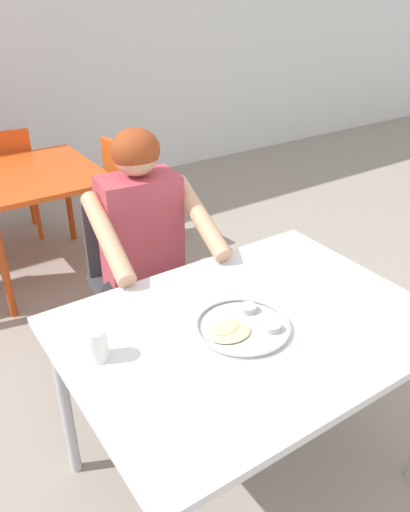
% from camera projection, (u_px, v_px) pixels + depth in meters
% --- Properties ---
extents(ground_plane, '(12.00, 12.00, 0.05)m').
position_uv_depth(ground_plane, '(260.00, 480.00, 2.08)').
color(ground_plane, gray).
extents(table_foreground, '(1.22, 0.91, 0.75)m').
position_uv_depth(table_foreground, '(249.00, 340.00, 1.75)').
color(table_foreground, silver).
rests_on(table_foreground, ground).
extents(thali_tray, '(0.32, 0.32, 0.03)m').
position_uv_depth(thali_tray, '(242.00, 326.00, 1.69)').
color(thali_tray, '#B7BABF').
rests_on(thali_tray, table_foreground).
extents(drinking_cup, '(0.07, 0.07, 0.11)m').
position_uv_depth(drinking_cup, '(96.00, 343.00, 1.54)').
color(drinking_cup, white).
rests_on(drinking_cup, table_foreground).
extents(chair_foreground, '(0.45, 0.46, 0.85)m').
position_uv_depth(chair_foreground, '(134.00, 271.00, 2.51)').
color(chair_foreground, '#3F3F44').
rests_on(chair_foreground, ground).
extents(diner_foreground, '(0.53, 0.58, 1.24)m').
position_uv_depth(diner_foreground, '(149.00, 246.00, 2.22)').
color(diner_foreground, black).
rests_on(diner_foreground, ground).
extents(table_background_red, '(0.79, 0.88, 0.71)m').
position_uv_depth(table_background_red, '(33.00, 186.00, 3.17)').
color(table_background_red, '#E04C19').
rests_on(table_background_red, ground).
extents(chair_red_right, '(0.45, 0.42, 0.81)m').
position_uv_depth(chair_red_right, '(135.00, 189.00, 3.54)').
color(chair_red_right, '#D15119').
rests_on(chair_red_right, ground).
extents(chair_red_far, '(0.48, 0.44, 0.85)m').
position_uv_depth(chair_red_far, '(4.00, 178.00, 3.65)').
color(chair_red_far, '#E15019').
rests_on(chair_red_far, ground).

